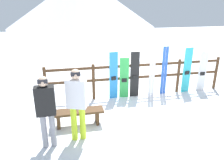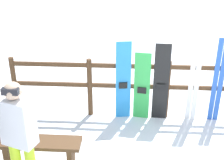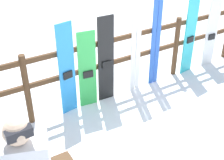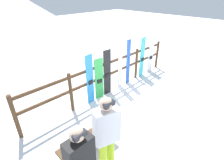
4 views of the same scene
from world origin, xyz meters
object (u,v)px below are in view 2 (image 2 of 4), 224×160
bench (39,146)px  person_white (19,132)px  snowboard_green (142,87)px  ski_pair_white (195,78)px  snowboard_blue (123,81)px  ski_pair_blue (218,81)px  snowboard_black_stripe (161,83)px

bench → person_white: (-0.02, -0.61, 0.69)m
snowboard_green → ski_pair_white: ski_pair_white is taller
bench → ski_pair_white: ski_pair_white is taller
snowboard_green → person_white: bearing=-128.5°
snowboard_blue → ski_pair_blue: bearing=0.1°
bench → snowboard_blue: bearing=49.1°
bench → person_white: bearing=-92.1°
person_white → ski_pair_white: (2.62, 2.08, -0.11)m
bench → ski_pair_white: size_ratio=0.74×
person_white → snowboard_blue: person_white is taller
snowboard_black_stripe → ski_pair_blue: (1.05, 0.00, 0.07)m
person_white → snowboard_black_stripe: 2.90m
bench → person_white: size_ratio=0.77×
person_white → snowboard_green: bearing=51.5°
snowboard_blue → ski_pair_blue: ski_pair_blue is taller
bench → snowboard_black_stripe: (1.98, 1.47, 0.45)m
ski_pair_blue → snowboard_black_stripe: bearing=-179.8°
ski_pair_white → snowboard_black_stripe: bearing=-179.7°
snowboard_blue → ski_pair_blue: (1.77, 0.00, 0.05)m
bench → ski_pair_blue: bearing=25.8°
snowboard_black_stripe → ski_pair_white: ski_pair_white is taller
snowboard_green → ski_pair_blue: 1.42m
snowboard_green → snowboard_black_stripe: size_ratio=0.88×
snowboard_black_stripe → ski_pair_white: 0.63m
ski_pair_blue → person_white: bearing=-145.8°
snowboard_blue → snowboard_black_stripe: size_ratio=1.02×
person_white → snowboard_blue: bearing=58.1°
snowboard_blue → ski_pair_white: 1.33m
person_white → snowboard_black_stripe: size_ratio=1.11×
snowboard_green → snowboard_blue: bearing=180.0°
snowboard_blue → snowboard_black_stripe: bearing=-0.0°
bench → snowboard_black_stripe: snowboard_black_stripe is taller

